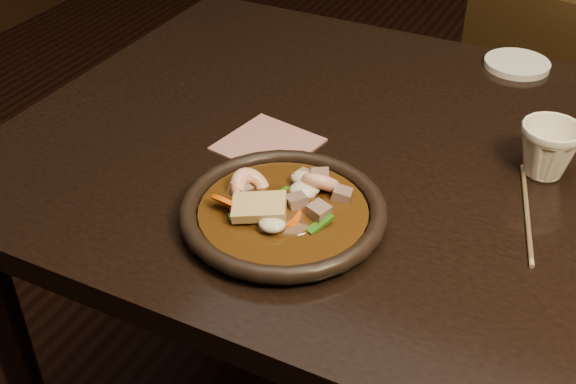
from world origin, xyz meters
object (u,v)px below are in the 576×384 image
at_px(plate, 283,212).
at_px(tea_cup, 548,149).
at_px(chair, 543,138).
at_px(table, 507,226).

distance_m(plate, tea_cup, 0.40).
xyz_separation_m(chair, tea_cup, (0.05, -0.62, 0.34)).
xyz_separation_m(table, plate, (-0.27, -0.23, 0.09)).
height_order(table, chair, chair).
bearing_deg(tea_cup, table, -121.12).
bearing_deg(chair, tea_cup, 108.06).
bearing_deg(table, chair, 92.31).
distance_m(chair, plate, 0.98).
bearing_deg(plate, table, 40.62).
relative_size(table, tea_cup, 17.97).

